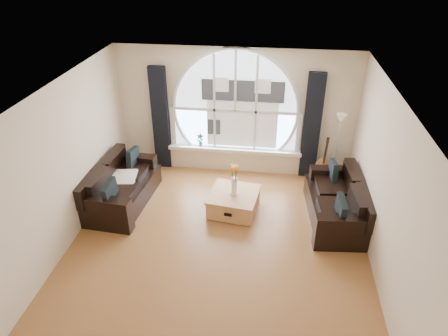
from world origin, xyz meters
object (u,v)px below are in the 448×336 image
vase_flowers (234,176)px  sofa_right (337,201)px  sofa_left (121,185)px  coffee_chest (234,201)px  floor_lamp (336,151)px  guitar (325,158)px  potted_plant (200,140)px

vase_flowers → sofa_right: bearing=-0.1°
sofa_left → coffee_chest: (2.18, 0.01, -0.18)m
sofa_right → floor_lamp: 1.25m
sofa_left → floor_lamp: (4.12, 1.19, 0.40)m
sofa_right → sofa_left: bearing=174.8°
guitar → vase_flowers: bearing=-120.6°
sofa_right → vase_flowers: bearing=174.8°
guitar → sofa_left: bearing=-139.4°
floor_lamp → sofa_right: bearing=-92.4°
sofa_left → potted_plant: size_ratio=6.33×
vase_flowers → potted_plant: bearing=120.5°
vase_flowers → guitar: 2.25m
coffee_chest → guitar: (1.76, 1.38, 0.31)m
floor_lamp → coffee_chest: bearing=-148.7°
sofa_right → floor_lamp: size_ratio=1.15×
coffee_chest → vase_flowers: (0.00, -0.01, 0.57)m
sofa_left → sofa_right: bearing=4.5°
sofa_left → sofa_right: size_ratio=1.01×
vase_flowers → floor_lamp: (1.94, 1.19, 0.01)m
sofa_left → potted_plant: (1.27, 1.56, 0.30)m
sofa_left → coffee_chest: 2.19m
sofa_right → coffee_chest: size_ratio=2.07×
floor_lamp → potted_plant: (-2.85, 0.37, -0.10)m
coffee_chest → guitar: guitar is taller
sofa_right → coffee_chest: bearing=174.6°
coffee_chest → potted_plant: bearing=128.2°
sofa_right → floor_lamp: (0.05, 1.19, 0.40)m
floor_lamp → potted_plant: 2.88m
sofa_right → guitar: (-0.13, 1.38, 0.13)m
sofa_left → floor_lamp: size_ratio=1.16×
vase_flowers → floor_lamp: 2.27m
guitar → sofa_right: bearing=-63.3°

